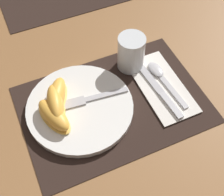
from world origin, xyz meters
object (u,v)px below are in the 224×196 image
fork (88,99)px  plate (80,108)px  citrus_wedge_0 (56,97)px  citrus_wedge_2 (54,116)px  juice_glass (131,54)px  knife (158,89)px  citrus_wedge_1 (55,104)px  spoon (160,75)px

fork → plate: bearing=-161.4°
citrus_wedge_0 → citrus_wedge_2: bearing=-115.5°
juice_glass → citrus_wedge_0: juice_glass is taller
knife → fork: 0.19m
fork → citrus_wedge_1: (-0.08, 0.01, 0.02)m
plate → knife: (0.21, -0.03, -0.00)m
juice_glass → spoon: (0.06, -0.07, -0.04)m
spoon → plate: bearing=-177.6°
juice_glass → citrus_wedge_1: size_ratio=0.84×
plate → citrus_wedge_0: citrus_wedge_0 is taller
plate → citrus_wedge_2: (-0.07, -0.01, 0.02)m
spoon → citrus_wedge_2: 0.31m
knife → citrus_wedge_1: citrus_wedge_1 is taller
citrus_wedge_1 → juice_glass: bearing=15.7°
citrus_wedge_2 → knife: bearing=-3.2°
juice_glass → spoon: size_ratio=0.58×
plate → citrus_wedge_2: citrus_wedge_2 is taller
citrus_wedge_2 → juice_glass: bearing=20.6°
citrus_wedge_0 → citrus_wedge_2: size_ratio=1.03×
juice_glass → citrus_wedge_1: bearing=-164.3°
spoon → citrus_wedge_0: size_ratio=1.37×
plate → citrus_wedge_0: bearing=142.4°
juice_glass → fork: juice_glass is taller
fork → citrus_wedge_0: 0.08m
spoon → citrus_wedge_2: (-0.31, -0.02, 0.02)m
plate → knife: size_ratio=1.23×
knife → citrus_wedge_2: (-0.28, 0.02, 0.03)m
juice_glass → citrus_wedge_0: (-0.23, -0.05, -0.01)m
juice_glass → citrus_wedge_2: (-0.25, -0.10, -0.01)m
plate → fork: bearing=18.6°
juice_glass → citrus_wedge_2: size_ratio=0.82×
juice_glass → spoon: bearing=-52.8°
plate → spoon: bearing=2.4°
spoon → juice_glass: bearing=127.2°
plate → citrus_wedge_1: citrus_wedge_1 is taller
citrus_wedge_0 → plate: bearing=-37.6°
juice_glass → knife: size_ratio=0.46×
knife → spoon: spoon is taller
juice_glass → spoon: juice_glass is taller
juice_glass → citrus_wedge_1: juice_glass is taller
fork → citrus_wedge_2: 0.10m
plate → citrus_wedge_1: bearing=163.7°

